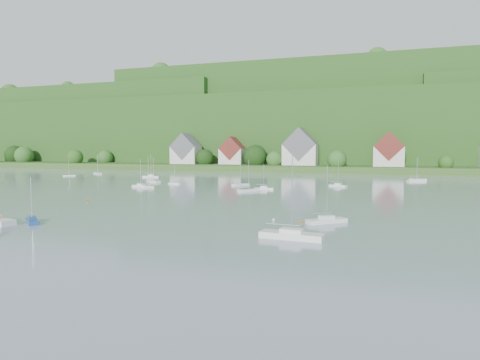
% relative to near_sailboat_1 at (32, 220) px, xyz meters
% --- Properties ---
extents(far_shore_strip, '(600.00, 60.00, 3.00)m').
position_rel_near_sailboat_1_xyz_m(far_shore_strip, '(8.61, 163.99, 1.10)').
color(far_shore_strip, '#2A521E').
rests_on(far_shore_strip, ground).
extents(forested_ridge, '(620.00, 181.22, 69.89)m').
position_rel_near_sailboat_1_xyz_m(forested_ridge, '(9.01, 232.56, 22.49)').
color(forested_ridge, '#1E4014').
rests_on(forested_ridge, ground).
extents(village_building_0, '(14.00, 10.40, 16.00)m').
position_rel_near_sailboat_1_xyz_m(village_building_0, '(-46.39, 150.99, 9.11)').
color(village_building_0, beige).
rests_on(village_building_0, far_shore_strip).
extents(village_building_1, '(12.00, 9.36, 14.00)m').
position_rel_near_sailboat_1_xyz_m(village_building_1, '(-21.39, 152.99, 8.35)').
color(village_building_1, beige).
rests_on(village_building_1, far_shore_strip).
extents(village_building_2, '(16.00, 11.44, 18.00)m').
position_rel_near_sailboat_1_xyz_m(village_building_2, '(13.61, 151.99, 9.87)').
color(village_building_2, beige).
rests_on(village_building_2, far_shore_strip).
extents(village_building_3, '(13.00, 10.40, 15.50)m').
position_rel_near_sailboat_1_xyz_m(village_building_3, '(53.61, 149.99, 9.03)').
color(village_building_3, beige).
rests_on(village_building_3, far_shore_strip).
extents(near_sailboat_1, '(4.74, 4.22, 6.72)m').
position_rel_near_sailboat_1_xyz_m(near_sailboat_1, '(0.00, 0.00, 0.00)').
color(near_sailboat_1, navy).
rests_on(near_sailboat_1, ground).
extents(near_sailboat_3, '(5.89, 5.41, 8.45)m').
position_rel_near_sailboat_1_xyz_m(near_sailboat_3, '(41.26, 13.29, 0.05)').
color(near_sailboat_3, white).
rests_on(near_sailboat_3, ground).
extents(near_sailboat_4, '(7.94, 2.89, 10.49)m').
position_rel_near_sailboat_1_xyz_m(near_sailboat_4, '(38.42, 1.05, 0.11)').
color(near_sailboat_4, white).
rests_on(near_sailboat_4, ground).
extents(mooring_buoy_2, '(0.42, 0.42, 0.42)m').
position_rel_near_sailboat_1_xyz_m(mooring_buoy_2, '(37.63, 12.10, -0.40)').
color(mooring_buoy_2, '#D45F00').
rests_on(mooring_buoy_2, ground).
extents(mooring_buoy_3, '(0.48, 0.48, 0.48)m').
position_rel_near_sailboat_1_xyz_m(mooring_buoy_3, '(-8.83, 23.58, -0.40)').
color(mooring_buoy_3, '#D45F00').
rests_on(mooring_buoy_3, ground).
extents(mooring_buoy_4, '(0.50, 0.50, 0.50)m').
position_rel_near_sailboat_1_xyz_m(mooring_buoy_4, '(33.42, 12.75, -0.40)').
color(mooring_buoy_4, silver).
rests_on(mooring_buoy_4, ground).
extents(far_sailboat_cluster, '(184.71, 57.29, 8.71)m').
position_rel_near_sailboat_1_xyz_m(far_sailboat_cluster, '(20.11, 79.18, -0.02)').
color(far_sailboat_cluster, white).
rests_on(far_sailboat_cluster, ground).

